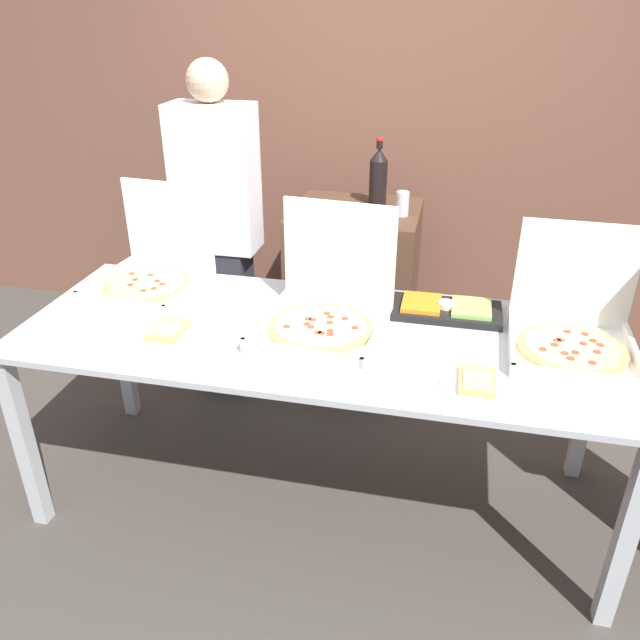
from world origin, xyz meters
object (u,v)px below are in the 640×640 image
pizza_box_near_left (153,271)px  soda_bottle (378,176)px  pizza_box_far_left (572,330)px  paper_plate_front_center (477,382)px  pizza_box_far_right (325,309)px  veggie_tray (446,309)px  soda_can_silver (402,204)px  paper_plate_front_left (168,331)px  person_guest_plaid (219,234)px

pizza_box_near_left → soda_bottle: size_ratio=1.40×
pizza_box_far_left → paper_plate_front_center: bearing=-134.1°
pizza_box_far_right → veggie_tray: pizza_box_far_right is taller
soda_bottle → soda_can_silver: soda_bottle is taller
pizza_box_far_right → soda_bottle: (0.04, 1.13, 0.23)m
pizza_box_far_left → paper_plate_front_left: (-1.47, -0.21, -0.06)m
soda_bottle → paper_plate_front_left: bearing=-115.0°
veggie_tray → soda_bottle: 1.04m
paper_plate_front_center → person_guest_plaid: size_ratio=0.14×
pizza_box_near_left → veggie_tray: pizza_box_near_left is taller
veggie_tray → paper_plate_front_left: bearing=-158.6°
pizza_box_far_left → soda_bottle: (-0.86, 1.10, 0.23)m
veggie_tray → soda_bottle: (-0.41, 0.91, 0.29)m
pizza_box_far_left → pizza_box_near_left: size_ratio=0.94×
paper_plate_front_left → soda_can_silver: 1.39m
soda_can_silver → person_guest_plaid: (-0.89, -0.24, -0.14)m
pizza_box_far_right → soda_can_silver: pizza_box_far_right is taller
pizza_box_near_left → person_guest_plaid: bearing=82.9°
pizza_box_far_right → paper_plate_front_left: 0.60m
person_guest_plaid → paper_plate_front_left: bearing=98.3°
paper_plate_front_center → person_guest_plaid: 1.63m
pizza_box_far_left → paper_plate_front_left: bearing=-170.1°
paper_plate_front_center → soda_can_silver: bearing=107.1°
paper_plate_front_left → soda_bottle: bearing=65.0°
person_guest_plaid → pizza_box_far_right: bearing=134.2°
pizza_box_far_left → soda_can_silver: bearing=129.0°
veggie_tray → soda_can_silver: soda_can_silver is taller
soda_can_silver → veggie_tray: bearing=-70.6°
paper_plate_front_left → person_guest_plaid: 0.92m
pizza_box_far_right → person_guest_plaid: (-0.70, 0.72, -0.00)m
pizza_box_far_right → veggie_tray: (0.45, 0.22, -0.06)m
soda_can_silver → paper_plate_front_left: bearing=-123.4°
paper_plate_front_left → paper_plate_front_center: (1.15, -0.11, -0.00)m
soda_can_silver → person_guest_plaid: size_ratio=0.07×
paper_plate_front_center → veggie_tray: size_ratio=0.56×
paper_plate_front_left → soda_can_silver: bearing=56.6°
veggie_tray → soda_bottle: soda_bottle is taller
pizza_box_far_right → pizza_box_near_left: (-0.82, 0.21, -0.00)m
paper_plate_front_center → veggie_tray: bearing=103.6°
paper_plate_front_left → pizza_box_far_left: bearing=8.2°
soda_can_silver → pizza_box_far_right: bearing=-101.0°
pizza_box_far_right → pizza_box_far_left: 0.90m
veggie_tray → person_guest_plaid: size_ratio=0.25×
pizza_box_far_right → soda_can_silver: (0.19, 0.97, 0.14)m
pizza_box_far_left → soda_bottle: bearing=129.9°
pizza_box_far_left → paper_plate_front_left: pizza_box_far_left is taller
soda_can_silver → person_guest_plaid: bearing=-164.7°
pizza_box_far_left → soda_can_silver: (-0.72, 0.94, 0.14)m
pizza_box_far_right → person_guest_plaid: bearing=139.9°
pizza_box_far_right → pizza_box_far_left: size_ratio=1.12×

